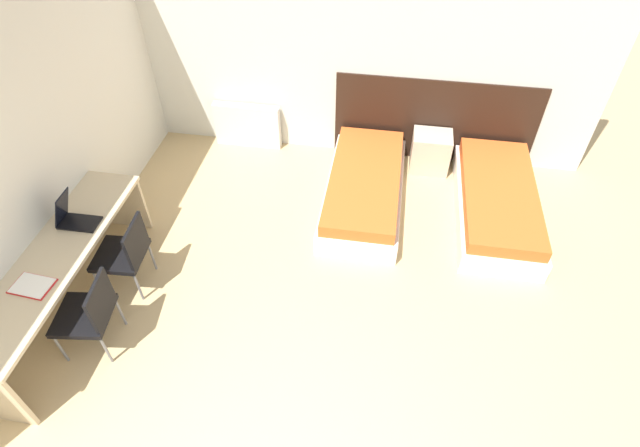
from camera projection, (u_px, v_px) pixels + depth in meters
wall_back at (348, 53)px, 5.81m from camera, size 6.00×0.05×2.70m
wall_left at (39, 146)px, 4.48m from camera, size 0.05×5.53×2.70m
headboard_panel at (434, 121)px, 6.21m from camera, size 2.48×0.03×1.11m
bed_near_window at (364, 188)px, 5.84m from camera, size 0.87×1.94×0.41m
bed_near_door at (497, 202)px, 5.66m from camera, size 0.87×1.94×0.41m
nightstand at (430, 152)px, 6.26m from camera, size 0.48×0.38×0.50m
radiator at (248, 125)px, 6.61m from camera, size 0.88×0.12×0.59m
desk at (59, 266)px, 4.47m from camera, size 0.57×2.33×0.73m
chair_near_laptop at (125, 252)px, 4.76m from camera, size 0.49×0.49×0.82m
chair_near_notebook at (89, 312)px, 4.26m from camera, size 0.51×0.51×0.82m
laptop at (73, 217)px, 4.61m from camera, size 0.37×0.22×0.35m
open_notebook at (32, 286)px, 4.12m from camera, size 0.35×0.26×0.02m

